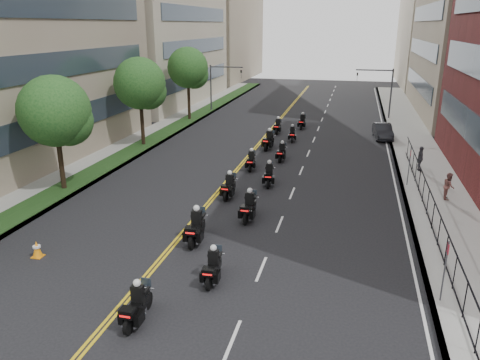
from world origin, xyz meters
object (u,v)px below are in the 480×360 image
at_px(motorcycle_0, 137,306).
at_px(motorcycle_2, 196,228).
at_px(pedestrian_c, 420,159).
at_px(motorcycle_8, 269,141).
at_px(motorcycle_9, 292,134).
at_px(motorcycle_4, 229,187).
at_px(motorcycle_10, 278,127).
at_px(motorcycle_11, 302,122).
at_px(motorcycle_5, 269,175).
at_px(parked_sedan, 383,131).
at_px(motorcycle_7, 282,153).
at_px(traffic_cone, 37,249).
at_px(pedestrian_b, 449,186).
at_px(motorcycle_3, 249,207).
at_px(motorcycle_1, 213,268).
at_px(motorcycle_6, 251,161).

xyz_separation_m(motorcycle_0, motorcycle_2, (-0.07, 6.73, 0.09)).
bearing_deg(pedestrian_c, motorcycle_8, 68.28).
distance_m(motorcycle_2, motorcycle_9, 22.14).
height_order(motorcycle_4, motorcycle_10, motorcycle_4).
xyz_separation_m(motorcycle_10, motorcycle_11, (2.10, 2.75, 0.01)).
relative_size(motorcycle_5, parked_sedan, 0.54).
bearing_deg(pedestrian_c, motorcycle_11, 34.45).
height_order(motorcycle_7, motorcycle_9, motorcycle_7).
distance_m(motorcycle_8, traffic_cone, 22.99).
relative_size(motorcycle_2, motorcycle_8, 1.04).
relative_size(motorcycle_10, pedestrian_b, 1.36).
bearing_deg(motorcycle_4, motorcycle_3, -56.54).
xyz_separation_m(motorcycle_4, pedestrian_c, (12.04, 8.24, 0.37)).
height_order(motorcycle_2, motorcycle_3, motorcycle_2).
bearing_deg(motorcycle_0, motorcycle_9, 86.22).
relative_size(motorcycle_4, motorcycle_8, 0.94).
relative_size(motorcycle_1, motorcycle_9, 1.03).
distance_m(motorcycle_4, pedestrian_c, 14.60).
xyz_separation_m(motorcycle_0, motorcycle_10, (-0.16, 31.77, -0.00)).
distance_m(motorcycle_1, motorcycle_5, 12.76).
distance_m(motorcycle_1, motorcycle_7, 18.82).
height_order(motorcycle_6, parked_sedan, motorcycle_6).
bearing_deg(motorcycle_9, motorcycle_4, -103.32).
height_order(motorcycle_3, motorcycle_6, motorcycle_3).
height_order(motorcycle_4, traffic_cone, motorcycle_4).
bearing_deg(motorcycle_2, motorcycle_7, 80.33).
bearing_deg(motorcycle_0, motorcycle_3, 79.23).
bearing_deg(traffic_cone, motorcycle_3, 37.70).
distance_m(motorcycle_4, motorcycle_9, 15.73).
xyz_separation_m(motorcycle_5, motorcycle_9, (-0.17, 12.69, -0.05)).
height_order(motorcycle_11, traffic_cone, motorcycle_11).
height_order(motorcycle_8, pedestrian_b, motorcycle_8).
xyz_separation_m(motorcycle_3, parked_sedan, (7.95, 21.78, -0.01)).
xyz_separation_m(motorcycle_5, motorcycle_6, (-1.91, 3.16, -0.04)).
distance_m(motorcycle_8, pedestrian_b, 16.09).
bearing_deg(motorcycle_6, pedestrian_b, -20.39).
relative_size(motorcycle_6, motorcycle_10, 0.97).
xyz_separation_m(motorcycle_8, motorcycle_10, (-0.27, 6.32, -0.07)).
relative_size(motorcycle_6, motorcycle_7, 1.00).
relative_size(motorcycle_9, motorcycle_11, 0.93).
height_order(motorcycle_0, pedestrian_c, pedestrian_c).
distance_m(motorcycle_8, parked_sedan, 11.61).
distance_m(motorcycle_3, motorcycle_5, 6.02).
bearing_deg(motorcycle_10, motorcycle_0, -88.78).
xyz_separation_m(pedestrian_b, traffic_cone, (-19.60, -12.19, -0.58)).
distance_m(motorcycle_10, pedestrian_c, 15.92).
bearing_deg(motorcycle_8, traffic_cone, -100.71).
xyz_separation_m(motorcycle_3, motorcycle_4, (-1.96, 3.08, -0.03)).
distance_m(motorcycle_3, motorcycle_8, 15.45).
distance_m(motorcycle_1, motorcycle_2, 3.87).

